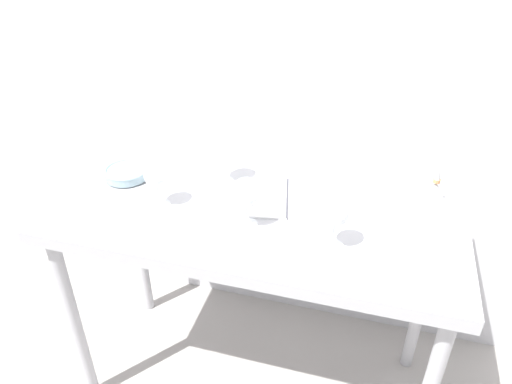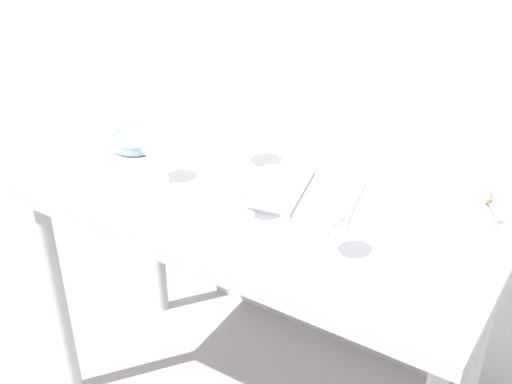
{
  "view_description": "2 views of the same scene",
  "coord_description": "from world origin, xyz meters",
  "px_view_note": "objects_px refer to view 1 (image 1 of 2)",
  "views": [
    {
      "loc": [
        0.38,
        -1.31,
        1.83
      ],
      "look_at": [
        0.01,
        -0.01,
        0.98
      ],
      "focal_mm": 33.89,
      "sensor_mm": 36.0,
      "label": 1
    },
    {
      "loc": [
        0.86,
        -1.42,
        1.96
      ],
      "look_at": [
        0.0,
        -0.03,
        0.94
      ],
      "focal_mm": 47.99,
      "sensor_mm": 36.0,
      "label": 2
    }
  ],
  "objects_px": {
    "wine_glass_near_right": "(335,214)",
    "tasting_sheet_upper": "(188,171)",
    "wine_glass_near_left": "(156,176)",
    "open_notebook": "(287,198)",
    "wine_glass_far_left": "(223,150)",
    "tasting_bowl": "(127,172)",
    "tasting_sheet_lower": "(375,208)",
    "decanter_funnel": "(434,192)",
    "wine_glass_near_center": "(245,194)"
  },
  "relations": [
    {
      "from": "wine_glass_near_left",
      "to": "tasting_sheet_upper",
      "type": "bearing_deg",
      "value": 89.26
    },
    {
      "from": "open_notebook",
      "to": "tasting_sheet_upper",
      "type": "bearing_deg",
      "value": 155.96
    },
    {
      "from": "tasting_bowl",
      "to": "open_notebook",
      "type": "bearing_deg",
      "value": 2.04
    },
    {
      "from": "wine_glass_near_right",
      "to": "tasting_sheet_upper",
      "type": "relative_size",
      "value": 0.67
    },
    {
      "from": "tasting_sheet_lower",
      "to": "tasting_bowl",
      "type": "relative_size",
      "value": 1.49
    },
    {
      "from": "wine_glass_near_left",
      "to": "tasting_bowl",
      "type": "bearing_deg",
      "value": 145.73
    },
    {
      "from": "wine_glass_far_left",
      "to": "tasting_sheet_lower",
      "type": "xyz_separation_m",
      "value": [
        0.56,
        -0.03,
        -0.13
      ]
    },
    {
      "from": "wine_glass_near_center",
      "to": "wine_glass_far_left",
      "type": "distance_m",
      "value": 0.29
    },
    {
      "from": "tasting_sheet_lower",
      "to": "wine_glass_near_center",
      "type": "bearing_deg",
      "value": -156.37
    },
    {
      "from": "wine_glass_near_right",
      "to": "tasting_sheet_lower",
      "type": "height_order",
      "value": "wine_glass_near_right"
    },
    {
      "from": "wine_glass_far_left",
      "to": "decanter_funnel",
      "type": "relative_size",
      "value": 1.35
    },
    {
      "from": "wine_glass_far_left",
      "to": "tasting_bowl",
      "type": "height_order",
      "value": "wine_glass_far_left"
    },
    {
      "from": "wine_glass_near_left",
      "to": "open_notebook",
      "type": "bearing_deg",
      "value": 20.64
    },
    {
      "from": "wine_glass_near_right",
      "to": "open_notebook",
      "type": "relative_size",
      "value": 0.47
    },
    {
      "from": "wine_glass_near_left",
      "to": "tasting_sheet_upper",
      "type": "distance_m",
      "value": 0.27
    },
    {
      "from": "wine_glass_near_left",
      "to": "wine_glass_near_center",
      "type": "xyz_separation_m",
      "value": [
        0.32,
        -0.03,
        0.0
      ]
    },
    {
      "from": "wine_glass_far_left",
      "to": "tasting_sheet_upper",
      "type": "xyz_separation_m",
      "value": [
        -0.16,
        0.03,
        -0.13
      ]
    },
    {
      "from": "wine_glass_near_right",
      "to": "decanter_funnel",
      "type": "height_order",
      "value": "wine_glass_near_right"
    },
    {
      "from": "tasting_sheet_upper",
      "to": "tasting_sheet_lower",
      "type": "height_order",
      "value": "same"
    },
    {
      "from": "wine_glass_near_left",
      "to": "tasting_sheet_upper",
      "type": "relative_size",
      "value": 0.65
    },
    {
      "from": "open_notebook",
      "to": "decanter_funnel",
      "type": "distance_m",
      "value": 0.5
    },
    {
      "from": "wine_glass_near_left",
      "to": "wine_glass_near_right",
      "type": "bearing_deg",
      "value": -6.17
    },
    {
      "from": "wine_glass_near_right",
      "to": "tasting_sheet_upper",
      "type": "height_order",
      "value": "wine_glass_near_right"
    },
    {
      "from": "wine_glass_near_left",
      "to": "wine_glass_far_left",
      "type": "relative_size",
      "value": 0.9
    },
    {
      "from": "wine_glass_far_left",
      "to": "tasting_sheet_lower",
      "type": "relative_size",
      "value": 0.72
    },
    {
      "from": "open_notebook",
      "to": "tasting_sheet_upper",
      "type": "distance_m",
      "value": 0.42
    },
    {
      "from": "open_notebook",
      "to": "tasting_sheet_upper",
      "type": "xyz_separation_m",
      "value": [
        -0.41,
        0.09,
        -0.0
      ]
    },
    {
      "from": "tasting_sheet_lower",
      "to": "decanter_funnel",
      "type": "distance_m",
      "value": 0.21
    },
    {
      "from": "wine_glass_near_center",
      "to": "decanter_funnel",
      "type": "height_order",
      "value": "wine_glass_near_center"
    },
    {
      "from": "open_notebook",
      "to": "wine_glass_near_left",
      "type": "bearing_deg",
      "value": -171.3
    },
    {
      "from": "wine_glass_near_left",
      "to": "tasting_bowl",
      "type": "height_order",
      "value": "wine_glass_near_left"
    },
    {
      "from": "wine_glass_near_center",
      "to": "wine_glass_far_left",
      "type": "relative_size",
      "value": 0.95
    },
    {
      "from": "tasting_sheet_lower",
      "to": "decanter_funnel",
      "type": "bearing_deg",
      "value": 22.42
    },
    {
      "from": "wine_glass_near_right",
      "to": "tasting_sheet_lower",
      "type": "bearing_deg",
      "value": 65.62
    },
    {
      "from": "wine_glass_near_center",
      "to": "decanter_funnel",
      "type": "relative_size",
      "value": 1.28
    },
    {
      "from": "open_notebook",
      "to": "tasting_sheet_upper",
      "type": "height_order",
      "value": "open_notebook"
    },
    {
      "from": "wine_glass_near_center",
      "to": "open_notebook",
      "type": "bearing_deg",
      "value": 61.88
    },
    {
      "from": "wine_glass_near_right",
      "to": "tasting_sheet_upper",
      "type": "distance_m",
      "value": 0.69
    },
    {
      "from": "wine_glass_near_right",
      "to": "open_notebook",
      "type": "height_order",
      "value": "wine_glass_near_right"
    },
    {
      "from": "wine_glass_near_right",
      "to": "tasting_sheet_lower",
      "type": "relative_size",
      "value": 0.67
    },
    {
      "from": "wine_glass_near_center",
      "to": "wine_glass_far_left",
      "type": "bearing_deg",
      "value": 122.73
    },
    {
      "from": "wine_glass_far_left",
      "to": "tasting_bowl",
      "type": "relative_size",
      "value": 1.08
    },
    {
      "from": "open_notebook",
      "to": "wine_glass_near_right",
      "type": "bearing_deg",
      "value": -61.33
    },
    {
      "from": "wine_glass_near_center",
      "to": "tasting_bowl",
      "type": "xyz_separation_m",
      "value": [
        -0.51,
        0.16,
        -0.09
      ]
    },
    {
      "from": "wine_glass_far_left",
      "to": "open_notebook",
      "type": "height_order",
      "value": "wine_glass_far_left"
    },
    {
      "from": "wine_glass_far_left",
      "to": "decanter_funnel",
      "type": "height_order",
      "value": "wine_glass_far_left"
    },
    {
      "from": "wine_glass_near_center",
      "to": "tasting_bowl",
      "type": "height_order",
      "value": "wine_glass_near_center"
    },
    {
      "from": "wine_glass_near_center",
      "to": "open_notebook",
      "type": "relative_size",
      "value": 0.48
    },
    {
      "from": "wine_glass_near_right",
      "to": "tasting_bowl",
      "type": "distance_m",
      "value": 0.83
    },
    {
      "from": "tasting_sheet_upper",
      "to": "tasting_sheet_lower",
      "type": "distance_m",
      "value": 0.72
    }
  ]
}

